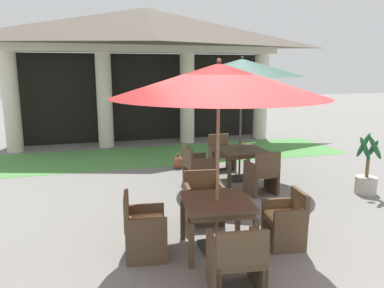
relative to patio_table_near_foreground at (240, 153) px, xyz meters
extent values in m
plane|color=gray|center=(-1.37, -3.84, -0.66)|extent=(60.00, 60.00, 0.00)
cylinder|color=beige|center=(-5.61, 4.81, 0.89)|extent=(0.50, 0.50, 3.10)
cylinder|color=beige|center=(-2.79, 4.81, 0.89)|extent=(0.50, 0.50, 3.10)
cylinder|color=beige|center=(0.04, 4.81, 0.89)|extent=(0.50, 0.50, 3.10)
cylinder|color=beige|center=(2.86, 4.81, 0.89)|extent=(0.50, 0.50, 3.10)
cube|color=beige|center=(-1.37, 4.81, 2.56)|extent=(9.27, 0.70, 0.24)
pyramid|color=#665B51|center=(-1.37, 4.81, 3.28)|extent=(9.67, 3.00, 1.19)
cube|color=black|center=(-1.37, 5.71, 0.89)|extent=(9.07, 0.16, 3.10)
cube|color=#519347|center=(-1.37, 3.01, -0.65)|extent=(11.47, 2.73, 0.01)
cube|color=brown|center=(0.00, 0.00, 0.07)|extent=(1.08, 1.08, 0.05)
cube|color=brown|center=(0.00, 0.00, 0.01)|extent=(0.99, 0.99, 0.08)
cube|color=brown|center=(-0.45, -0.50, -0.35)|extent=(0.07, 0.07, 0.62)
cube|color=brown|center=(0.50, -0.45, -0.35)|extent=(0.07, 0.07, 0.62)
cube|color=brown|center=(-0.50, 0.45, -0.35)|extent=(0.07, 0.07, 0.62)
cube|color=brown|center=(0.45, 0.50, -0.35)|extent=(0.07, 0.07, 0.62)
cube|color=#2D2D2D|center=(0.00, 0.00, -0.62)|extent=(0.42, 0.42, 0.07)
cylinder|color=#4C4742|center=(0.00, 0.00, 0.62)|extent=(0.05, 0.05, 2.56)
cone|color=#33594C|center=(0.00, 0.00, 1.94)|extent=(2.77, 2.77, 0.38)
sphere|color=#4C4742|center=(0.00, 0.00, 2.16)|extent=(0.06, 0.06, 0.06)
cube|color=brown|center=(-0.05, 1.02, -0.26)|extent=(0.59, 0.57, 0.07)
cube|color=#E0CC7F|center=(-0.05, 1.02, -0.20)|extent=(0.54, 0.52, 0.05)
cube|color=brown|center=(-0.07, 1.27, 0.00)|extent=(0.57, 0.09, 0.46)
cube|color=brown|center=(0.21, 1.04, -0.35)|extent=(0.09, 0.54, 0.62)
cube|color=brown|center=(-0.32, 1.01, -0.35)|extent=(0.09, 0.54, 0.62)
cube|color=brown|center=(0.21, 0.80, -0.48)|extent=(0.06, 0.06, 0.36)
cube|color=brown|center=(-0.30, 0.77, -0.48)|extent=(0.06, 0.06, 0.36)
cube|color=brown|center=(0.19, 1.28, -0.48)|extent=(0.06, 0.06, 0.36)
cube|color=brown|center=(-0.32, 1.25, -0.48)|extent=(0.06, 0.06, 0.36)
cube|color=brown|center=(0.05, -1.02, -0.23)|extent=(0.58, 0.56, 0.07)
cube|color=#E0CC7F|center=(0.05, -1.02, -0.17)|extent=(0.53, 0.52, 0.05)
cube|color=brown|center=(0.07, -1.27, 0.04)|extent=(0.55, 0.09, 0.46)
cube|color=brown|center=(-0.20, -1.04, -0.31)|extent=(0.09, 0.54, 0.69)
cube|color=brown|center=(0.31, -1.01, -0.31)|extent=(0.09, 0.54, 0.69)
cube|color=brown|center=(-0.21, -0.80, -0.46)|extent=(0.06, 0.06, 0.39)
cube|color=brown|center=(0.29, -0.77, -0.46)|extent=(0.06, 0.06, 0.39)
cube|color=brown|center=(-0.18, -1.27, -0.46)|extent=(0.06, 0.06, 0.39)
cube|color=brown|center=(0.31, -1.25, -0.46)|extent=(0.06, 0.06, 0.39)
cube|color=brown|center=(-1.02, -0.05, -0.23)|extent=(0.59, 0.64, 0.07)
cube|color=#E0CC7F|center=(-1.02, -0.05, -0.17)|extent=(0.54, 0.59, 0.05)
cube|color=brown|center=(-1.28, -0.07, 0.01)|extent=(0.09, 0.61, 0.40)
cube|color=brown|center=(-1.04, 0.23, -0.33)|extent=(0.56, 0.09, 0.66)
cube|color=brown|center=(-1.01, -0.34, -0.33)|extent=(0.56, 0.09, 0.66)
cube|color=brown|center=(-0.79, 0.24, -0.46)|extent=(0.06, 0.06, 0.39)
cube|color=brown|center=(-0.76, -0.32, -0.46)|extent=(0.06, 0.06, 0.39)
cube|color=brown|center=(-1.29, 0.21, -0.46)|extent=(0.06, 0.06, 0.39)
cube|color=brown|center=(-1.26, -0.34, -0.46)|extent=(0.06, 0.06, 0.39)
cube|color=brown|center=(-1.68, -3.13, 0.08)|extent=(1.04, 1.04, 0.05)
cube|color=brown|center=(-1.68, -3.13, 0.01)|extent=(0.96, 0.96, 0.09)
cube|color=brown|center=(-2.16, -3.50, -0.35)|extent=(0.08, 0.08, 0.62)
cube|color=brown|center=(-1.30, -3.61, -0.35)|extent=(0.08, 0.08, 0.62)
cube|color=brown|center=(-2.06, -2.64, -0.35)|extent=(0.08, 0.08, 0.62)
cube|color=brown|center=(-1.20, -2.75, -0.35)|extent=(0.08, 0.08, 0.62)
cube|color=#2D2D2D|center=(-1.68, -3.13, -0.61)|extent=(0.45, 0.45, 0.08)
cylinder|color=olive|center=(-1.68, -3.13, 0.53)|extent=(0.04, 0.04, 2.37)
cone|color=maroon|center=(-1.68, -3.13, 1.76)|extent=(2.89, 2.89, 0.45)
sphere|color=olive|center=(-1.68, -3.13, 2.02)|extent=(0.06, 0.06, 0.06)
cube|color=brown|center=(-1.56, -2.13, -0.24)|extent=(0.67, 0.58, 0.07)
cube|color=#E0CC7F|center=(-1.56, -2.13, -0.18)|extent=(0.61, 0.54, 0.05)
cube|color=brown|center=(-1.53, -1.90, 0.00)|extent=(0.61, 0.13, 0.40)
cube|color=brown|center=(-1.27, -2.16, -0.31)|extent=(0.12, 0.51, 0.68)
cube|color=brown|center=(-1.84, -2.09, -0.31)|extent=(0.12, 0.51, 0.68)
cube|color=brown|center=(-1.31, -2.39, -0.46)|extent=(0.06, 0.06, 0.38)
cube|color=brown|center=(-1.86, -2.32, -0.46)|extent=(0.06, 0.06, 0.38)
cube|color=brown|center=(-1.25, -1.94, -0.46)|extent=(0.06, 0.06, 0.38)
cube|color=brown|center=(-1.80, -1.87, -0.46)|extent=(0.06, 0.06, 0.38)
cube|color=brown|center=(-2.68, -3.00, -0.22)|extent=(0.62, 0.64, 0.07)
cube|color=#E0CC7F|center=(-2.68, -3.00, -0.16)|extent=(0.57, 0.59, 0.05)
cube|color=brown|center=(-2.93, -2.97, 0.03)|extent=(0.13, 0.58, 0.43)
cube|color=brown|center=(-2.64, -2.74, -0.33)|extent=(0.55, 0.13, 0.65)
cube|color=brown|center=(-2.71, -3.27, -0.33)|extent=(0.55, 0.13, 0.65)
cube|color=brown|center=(-2.40, -2.78, -0.46)|extent=(0.06, 0.06, 0.40)
cube|color=brown|center=(-2.46, -3.29, -0.46)|extent=(0.06, 0.06, 0.40)
cube|color=brown|center=(-2.89, -2.71, -0.46)|extent=(0.06, 0.06, 0.40)
cube|color=brown|center=(-2.95, -3.23, -0.46)|extent=(0.06, 0.06, 0.40)
cube|color=brown|center=(-1.80, -4.12, -0.23)|extent=(0.65, 0.63, 0.07)
cube|color=#E0CC7F|center=(-1.80, -4.12, -0.17)|extent=(0.59, 0.58, 0.05)
cube|color=brown|center=(-1.83, -4.38, 0.00)|extent=(0.58, 0.13, 0.40)
cube|color=brown|center=(-2.07, -4.09, -0.32)|extent=(0.13, 0.56, 0.67)
cube|color=brown|center=(-1.53, -4.16, -0.32)|extent=(0.13, 0.56, 0.67)
cube|color=brown|center=(-2.03, -3.84, -0.46)|extent=(0.06, 0.06, 0.39)
cube|color=brown|center=(-1.51, -3.91, -0.46)|extent=(0.06, 0.06, 0.39)
cube|color=brown|center=(-1.57, -4.41, -0.46)|extent=(0.06, 0.06, 0.39)
cube|color=brown|center=(-0.68, -3.25, -0.25)|extent=(0.56, 0.58, 0.07)
cube|color=#E0CC7F|center=(-0.68, -3.25, -0.19)|extent=(0.52, 0.54, 0.05)
cube|color=brown|center=(-0.45, -3.28, -0.02)|extent=(0.12, 0.53, 0.39)
cube|color=brown|center=(-0.71, -3.49, -0.34)|extent=(0.50, 0.12, 0.64)
cube|color=brown|center=(-0.65, -3.01, -0.34)|extent=(0.50, 0.12, 0.64)
cube|color=brown|center=(-0.93, -3.46, -0.47)|extent=(0.06, 0.06, 0.37)
cube|color=brown|center=(-0.87, -2.99, -0.47)|extent=(0.06, 0.06, 0.37)
cube|color=brown|center=(-0.49, -3.51, -0.47)|extent=(0.06, 0.06, 0.37)
cube|color=brown|center=(-0.43, -3.04, -0.47)|extent=(0.06, 0.06, 0.37)
cylinder|color=#B2AD9E|center=(2.17, -1.62, -0.48)|extent=(0.44, 0.44, 0.36)
cylinder|color=brown|center=(2.17, -1.62, -0.09)|extent=(0.07, 0.07, 0.41)
ellipsoid|color=#1E562D|center=(2.27, -1.61, 0.30)|extent=(0.14, 0.31, 0.42)
ellipsoid|color=#1E562D|center=(2.16, -1.47, 0.36)|extent=(0.40, 0.13, 0.54)
ellipsoid|color=#1E562D|center=(2.04, -1.65, 0.33)|extent=(0.16, 0.35, 0.48)
ellipsoid|color=#1E562D|center=(2.16, -1.79, 0.36)|extent=(0.41, 0.12, 0.55)
ellipsoid|color=brown|center=(-1.14, 1.41, -0.49)|extent=(0.28, 0.28, 0.33)
sphere|color=brown|center=(-1.14, 1.41, -0.29)|extent=(0.08, 0.08, 0.08)
camera|label=1|loc=(-3.38, -7.80, 1.91)|focal=34.77mm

